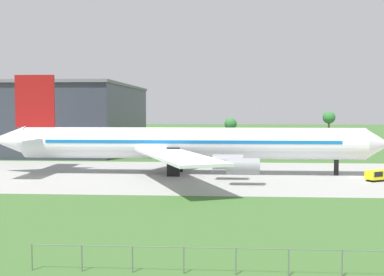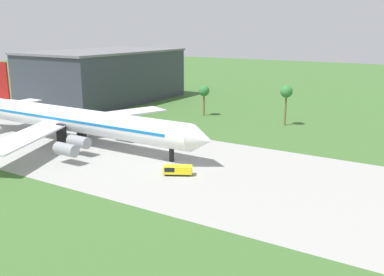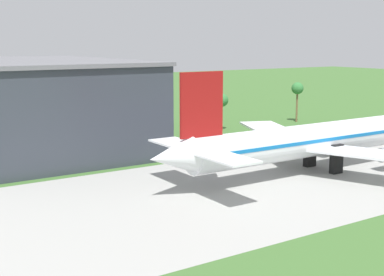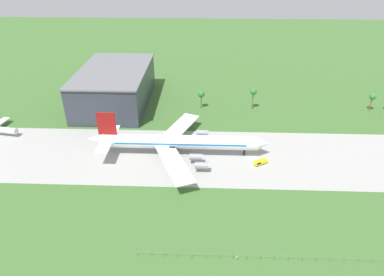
% 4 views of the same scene
% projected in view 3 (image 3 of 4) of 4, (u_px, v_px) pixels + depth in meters
% --- Properties ---
extents(jet_airliner, '(78.11, 59.72, 19.34)m').
position_uv_depth(jet_airliner, '(331.00, 138.00, 101.16)').
color(jet_airliner, white).
rests_on(jet_airliner, ground_plane).
extents(terminal_building, '(36.72, 61.20, 19.93)m').
position_uv_depth(terminal_building, '(39.00, 103.00, 122.66)').
color(terminal_building, '#333842').
rests_on(terminal_building, ground_plane).
extents(palm_tree_row, '(104.60, 3.60, 11.99)m').
position_uv_depth(palm_tree_row, '(357.00, 90.00, 174.82)').
color(palm_tree_row, brown).
rests_on(palm_tree_row, ground_plane).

